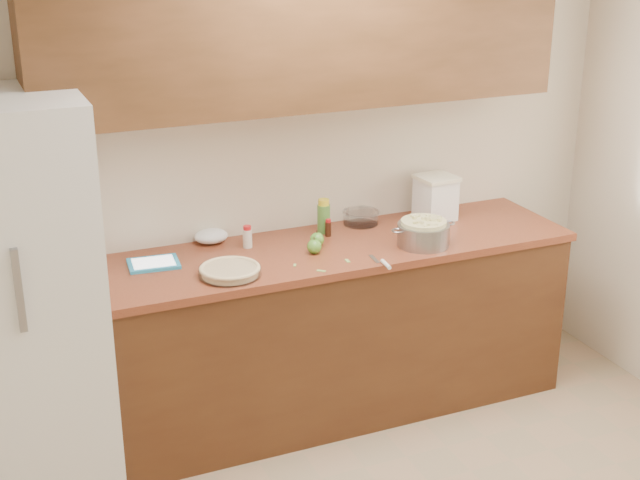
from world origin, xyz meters
name	(u,v)px	position (x,y,z in m)	size (l,w,h in m)	color
room_shell	(487,287)	(0.00, 0.00, 1.30)	(3.60, 3.60, 3.60)	tan
counter_run	(317,331)	(0.00, 1.48, 0.46)	(2.64, 0.68, 0.92)	#4F2D16
upper_cabinets	(304,33)	(0.00, 1.63, 1.95)	(2.60, 0.34, 0.70)	brown
fridge	(16,302)	(-1.44, 1.44, 0.90)	(0.70, 0.70, 1.80)	silver
pie	(230,271)	(-0.51, 1.31, 0.94)	(0.29, 0.29, 0.05)	silver
colander	(423,233)	(0.50, 1.30, 0.98)	(0.35, 0.26, 0.13)	gray
flour_canister	(436,197)	(0.76, 1.63, 1.04)	(0.21, 0.21, 0.24)	white
tablet	(154,264)	(-0.80, 1.57, 0.93)	(0.25, 0.20, 0.02)	#2891C1
paring_knife	(384,263)	(0.20, 1.14, 0.93)	(0.04, 0.20, 0.02)	gray
lemon_bottle	(324,217)	(0.12, 1.67, 1.01)	(0.07, 0.07, 0.18)	#4C8C38
cinnamon_shaker	(247,237)	(-0.32, 1.62, 0.97)	(0.05, 0.05, 0.11)	beige
vanilla_bottle	(328,228)	(0.12, 1.61, 0.96)	(0.03, 0.03, 0.09)	black
mixing_bowl	(361,217)	(0.35, 1.71, 0.96)	(0.20, 0.20, 0.07)	silver
paper_towel	(211,236)	(-0.46, 1.75, 0.96)	(0.17, 0.14, 0.07)	white
apple_left	(314,247)	(-0.04, 1.41, 0.96)	(0.07, 0.07, 0.08)	#53952E
apple_center	(317,240)	(0.01, 1.50, 0.96)	(0.07, 0.07, 0.08)	#53952E
peel_a	(295,265)	(-0.19, 1.30, 0.92)	(0.03, 0.01, 0.00)	#91B859
peel_b	(321,271)	(-0.10, 1.19, 0.92)	(0.04, 0.02, 0.00)	#91B859
peel_c	(347,261)	(0.06, 1.26, 0.92)	(0.04, 0.02, 0.00)	#91B859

